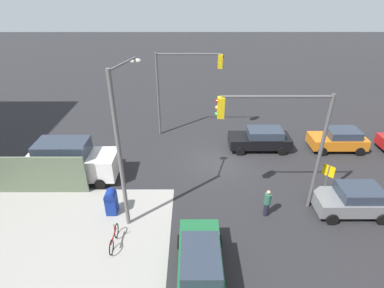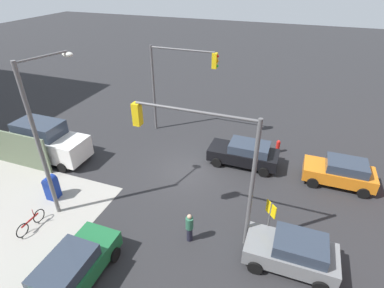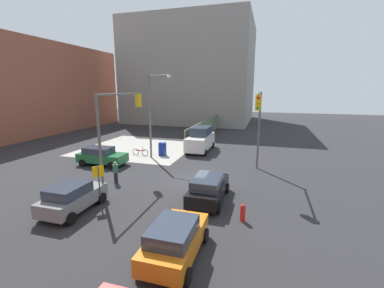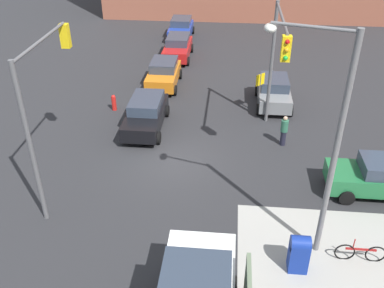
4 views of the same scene
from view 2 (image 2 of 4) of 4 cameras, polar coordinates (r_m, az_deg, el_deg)
name	(u,v)px [view 2 (image 2 of 4)]	position (r m, az deg, el deg)	size (l,w,h in m)	color
ground_plane	(189,171)	(19.11, -0.58, -5.10)	(120.00, 120.00, 0.00)	#28282B
traffic_signal_nw_corner	(205,152)	(12.33, 2.43, -1.50)	(5.45, 0.36, 6.50)	#59595B
traffic_signal_se_corner	(177,75)	(21.65, -2.96, 13.02)	(5.00, 0.36, 6.50)	#59595B
street_lamp_corner	(43,131)	(15.37, -26.52, 2.30)	(1.04, 2.59, 8.00)	slate
warning_sign_two_way	(270,216)	(14.12, 14.60, -13.14)	(0.48, 0.48, 2.40)	#4C4C4C
mailbox_blue	(51,187)	(18.33, -25.20, -7.37)	(0.56, 0.64, 1.43)	navy
fire_hydrant	(278,146)	(21.52, 16.05, -0.39)	(0.26, 0.26, 0.94)	red
sedan_green	(72,270)	(13.73, -21.93, -21.35)	(2.02, 4.30, 1.62)	#1E6638
coupe_orange	(340,172)	(19.60, 26.40, -4.78)	(3.93, 2.02, 1.62)	orange
hatchback_gray	(293,252)	(14.07, 18.62, -18.87)	(3.80, 2.02, 1.62)	slate
hatchback_black	(245,153)	(19.55, 9.99, -1.73)	(4.41, 2.02, 1.62)	black
van_white_delivery	(46,141)	(21.92, -25.98, 0.50)	(5.40, 2.32, 2.62)	white
pedestrian_crossing	(190,227)	(14.35, -0.48, -15.56)	(0.36, 0.36, 1.60)	#2D664C
bicycle_leaning_on_fence	(31,223)	(17.16, -28.34, -13.05)	(0.05, 1.75, 0.97)	black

